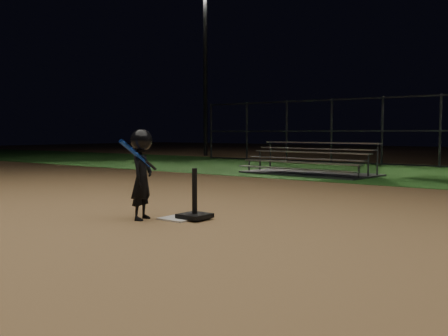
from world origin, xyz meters
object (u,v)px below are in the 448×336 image
home_plate (180,218)px  child_batter (142,172)px  light_pole_left (205,59)px  batting_tee (195,209)px  bleacher_left (309,168)px

home_plate → child_batter: (-0.38, -0.34, 0.64)m
home_plate → child_batter: bearing=-138.7°
light_pole_left → batting_tee: bearing=-50.6°
batting_tee → light_pole_left: bearing=129.4°
home_plate → batting_tee: 0.25m
batting_tee → bleacher_left: (-2.32, 7.59, 0.05)m
home_plate → child_batter: 0.82m
home_plate → batting_tee: size_ratio=0.66×
batting_tee → bleacher_left: size_ratio=0.18×
home_plate → light_pole_left: 19.79m
batting_tee → light_pole_left: (-12.19, 14.85, 4.80)m
batting_tee → child_batter: size_ratio=0.55×
home_plate → bleacher_left: bleacher_left is taller
batting_tee → bleacher_left: bearing=107.0°
child_batter → home_plate: bearing=-69.2°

